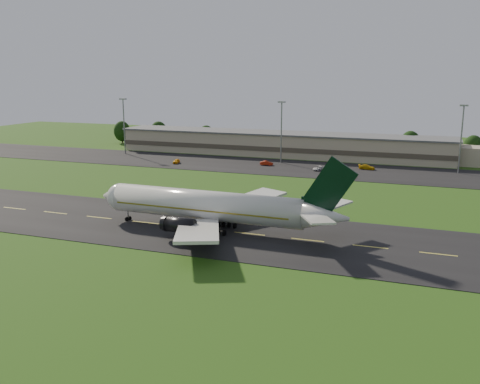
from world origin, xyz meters
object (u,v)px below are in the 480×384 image
(service_vehicle_c, at_px, (319,168))
(terminal, at_px, (297,145))
(service_vehicle_a, at_px, (176,161))
(service_vehicle_b, at_px, (267,163))
(light_mast_west, at_px, (124,119))
(light_mast_east, at_px, (462,131))
(airliner, at_px, (210,206))
(service_vehicle_d, at_px, (367,167))
(light_mast_centre, at_px, (281,125))

(service_vehicle_c, bearing_deg, terminal, 135.09)
(service_vehicle_a, distance_m, service_vehicle_b, 29.94)
(terminal, distance_m, light_mast_west, 64.10)
(light_mast_east, bearing_deg, service_vehicle_c, -166.31)
(airliner, xyz_separation_m, light_mast_west, (-69.17, 80.01, 8.08))
(terminal, height_order, light_mast_east, light_mast_east)
(airliner, distance_m, service_vehicle_d, 79.45)
(airliner, distance_m, light_mast_west, 106.07)
(service_vehicle_a, bearing_deg, light_mast_west, 143.21)
(light_mast_west, xyz_separation_m, light_mast_centre, (60.00, 0.00, 0.00))
(service_vehicle_b, bearing_deg, light_mast_east, -88.37)
(light_mast_west, relative_size, service_vehicle_d, 4.10)
(airliner, xyz_separation_m, light_mast_centre, (-9.17, 80.01, 8.08))
(terminal, bearing_deg, service_vehicle_d, -35.33)
(service_vehicle_b, relative_size, service_vehicle_c, 0.91)
(service_vehicle_a, height_order, service_vehicle_b, service_vehicle_a)
(light_mast_east, distance_m, service_vehicle_a, 88.90)
(light_mast_west, distance_m, service_vehicle_b, 58.71)
(light_mast_centre, relative_size, service_vehicle_b, 4.83)
(light_mast_east, xyz_separation_m, service_vehicle_c, (-40.13, -9.77, -11.99))
(light_mast_west, xyz_separation_m, service_vehicle_d, (88.56, -3.07, -11.92))
(terminal, xyz_separation_m, light_mast_centre, (-1.40, -16.18, 8.75))
(light_mast_west, height_order, light_mast_centre, same)
(airliner, distance_m, terminal, 96.51)
(light_mast_west, bearing_deg, light_mast_centre, 0.00)
(service_vehicle_c, bearing_deg, light_mast_west, -169.77)
(light_mast_centre, bearing_deg, terminal, 85.05)
(terminal, height_order, light_mast_centre, light_mast_centre)
(light_mast_centre, xyz_separation_m, service_vehicle_c, (14.87, -9.77, -11.99))
(service_vehicle_a, bearing_deg, service_vehicle_d, -1.77)
(service_vehicle_a, height_order, service_vehicle_c, service_vehicle_a)
(light_mast_east, height_order, service_vehicle_b, light_mast_east)
(terminal, relative_size, service_vehicle_b, 34.40)
(light_mast_west, xyz_separation_m, service_vehicle_b, (57.10, -6.62, -11.94))
(terminal, xyz_separation_m, service_vehicle_c, (13.47, -25.96, -3.24))
(terminal, height_order, light_mast_west, light_mast_west)
(light_mast_centre, distance_m, service_vehicle_b, 13.96)
(service_vehicle_a, distance_m, service_vehicle_d, 61.50)
(light_mast_centre, bearing_deg, service_vehicle_d, -6.13)
(light_mast_west, bearing_deg, terminal, 14.76)
(service_vehicle_b, bearing_deg, service_vehicle_a, 97.98)
(airliner, xyz_separation_m, light_mast_east, (45.83, 80.01, 8.08))
(light_mast_centre, xyz_separation_m, light_mast_east, (55.00, 0.00, 0.00))
(light_mast_centre, bearing_deg, service_vehicle_a, -157.51)
(light_mast_west, distance_m, light_mast_east, 115.00)
(service_vehicle_a, relative_size, service_vehicle_b, 0.97)
(airliner, relative_size, service_vehicle_b, 12.16)
(light_mast_east, bearing_deg, service_vehicle_b, -173.48)
(light_mast_west, height_order, service_vehicle_b, light_mast_west)
(terminal, xyz_separation_m, service_vehicle_a, (-33.49, -29.47, -3.20))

